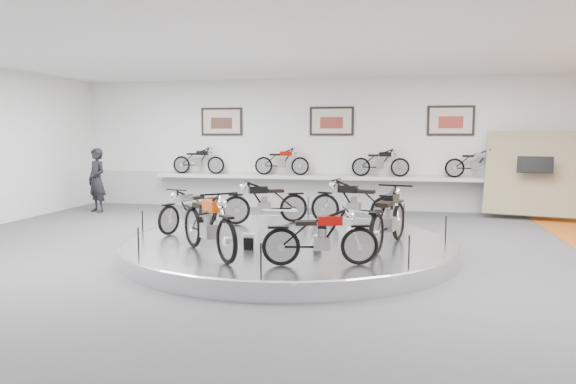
% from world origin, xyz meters
% --- Properties ---
extents(floor, '(16.00, 16.00, 0.00)m').
position_xyz_m(floor, '(0.00, 0.00, 0.00)').
color(floor, '#505052').
rests_on(floor, ground).
extents(ceiling, '(16.00, 16.00, 0.00)m').
position_xyz_m(ceiling, '(0.00, 0.00, 4.00)').
color(ceiling, white).
rests_on(ceiling, wall_back).
extents(wall_back, '(16.00, 0.00, 16.00)m').
position_xyz_m(wall_back, '(0.00, 7.00, 2.00)').
color(wall_back, white).
rests_on(wall_back, floor).
extents(wall_front, '(16.00, 0.00, 16.00)m').
position_xyz_m(wall_front, '(0.00, -7.00, 2.00)').
color(wall_front, white).
rests_on(wall_front, floor).
extents(dado_band, '(15.68, 0.04, 1.10)m').
position_xyz_m(dado_band, '(0.00, 6.98, 0.55)').
color(dado_band, '#BCBCBA').
rests_on(dado_band, floor).
extents(display_platform, '(6.40, 6.40, 0.30)m').
position_xyz_m(display_platform, '(0.00, 0.30, 0.15)').
color(display_platform, silver).
rests_on(display_platform, floor).
extents(platform_rim, '(6.40, 6.40, 0.10)m').
position_xyz_m(platform_rim, '(0.00, 0.30, 0.27)').
color(platform_rim, '#B2B2BA').
rests_on(platform_rim, display_platform).
extents(shelf, '(11.00, 0.55, 0.10)m').
position_xyz_m(shelf, '(0.00, 6.70, 1.00)').
color(shelf, silver).
rests_on(shelf, wall_back).
extents(poster_left, '(1.35, 0.06, 0.88)m').
position_xyz_m(poster_left, '(-3.50, 6.96, 2.70)').
color(poster_left, beige).
rests_on(poster_left, wall_back).
extents(poster_center, '(1.35, 0.06, 0.88)m').
position_xyz_m(poster_center, '(0.00, 6.96, 2.70)').
color(poster_center, beige).
rests_on(poster_center, wall_back).
extents(poster_right, '(1.35, 0.06, 0.88)m').
position_xyz_m(poster_right, '(3.50, 6.96, 2.70)').
color(poster_right, beige).
rests_on(poster_right, wall_back).
extents(display_panel, '(2.56, 1.52, 2.30)m').
position_xyz_m(display_panel, '(5.60, 6.10, 1.25)').
color(display_panel, '#998765').
rests_on(display_panel, floor).
extents(shelf_bike_a, '(1.22, 0.43, 0.73)m').
position_xyz_m(shelf_bike_a, '(-4.20, 6.70, 1.42)').
color(shelf_bike_a, black).
rests_on(shelf_bike_a, shelf).
extents(shelf_bike_b, '(1.22, 0.43, 0.73)m').
position_xyz_m(shelf_bike_b, '(-1.50, 6.70, 1.42)').
color(shelf_bike_b, '#890803').
rests_on(shelf_bike_b, shelf).
extents(shelf_bike_c, '(1.22, 0.43, 0.73)m').
position_xyz_m(shelf_bike_c, '(1.50, 6.70, 1.42)').
color(shelf_bike_c, black).
rests_on(shelf_bike_c, shelf).
extents(shelf_bike_d, '(1.22, 0.43, 0.73)m').
position_xyz_m(shelf_bike_d, '(4.20, 6.70, 1.42)').
color(shelf_bike_d, '#9E9DA1').
rests_on(shelf_bike_d, shelf).
extents(bike_a, '(1.83, 0.96, 1.03)m').
position_xyz_m(bike_a, '(1.11, 2.20, 0.81)').
color(bike_a, black).
rests_on(bike_a, display_platform).
extents(bike_b, '(1.77, 1.27, 0.99)m').
position_xyz_m(bike_b, '(-0.90, 2.05, 0.79)').
color(bike_b, black).
rests_on(bike_b, display_platform).
extents(bike_c, '(1.04, 1.64, 0.91)m').
position_xyz_m(bike_c, '(-2.23, 0.82, 0.76)').
color(bike_c, '#9E9DA1').
rests_on(bike_c, display_platform).
extents(bike_d, '(1.73, 1.83, 1.10)m').
position_xyz_m(bike_d, '(-1.03, -1.37, 0.85)').
color(bike_d, '#BF3900').
rests_on(bike_d, display_platform).
extents(bike_e, '(1.62, 0.90, 0.90)m').
position_xyz_m(bike_e, '(0.90, -1.72, 0.75)').
color(bike_e, '#890803').
rests_on(bike_e, display_platform).
extents(bike_f, '(1.08, 1.96, 1.10)m').
position_xyz_m(bike_f, '(1.89, -0.11, 0.85)').
color(bike_f, black).
rests_on(bike_f, display_platform).
extents(visitor, '(0.83, 0.73, 1.90)m').
position_xyz_m(visitor, '(-6.73, 4.94, 0.95)').
color(visitor, black).
rests_on(visitor, floor).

